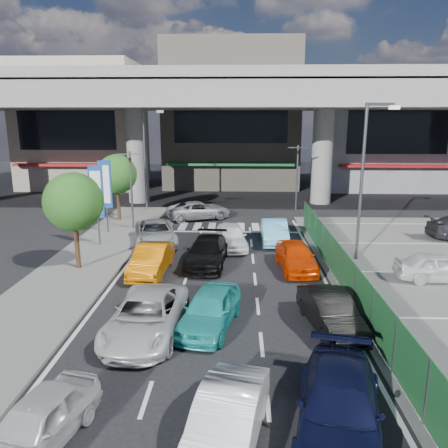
{
  "coord_description": "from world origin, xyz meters",
  "views": [
    {
      "loc": [
        0.79,
        -16.04,
        7.22
      ],
      "look_at": [
        0.08,
        5.67,
        1.97
      ],
      "focal_mm": 35.0,
      "sensor_mm": 36.0,
      "label": 1
    }
  ],
  "objects_px": {
    "hatch_white_back_mid": "(226,422)",
    "wagon_silver_front_left": "(155,233)",
    "traffic_cone": "(347,267)",
    "hatch_black_mid_right": "(331,312)",
    "street_lamp_right": "(366,169)",
    "tree_far": "(117,174)",
    "sedan_white_mid_left": "(146,316)",
    "sedan_black_mid": "(207,252)",
    "minivan_navy_back": "(339,406)",
    "taxi_orange_right": "(296,256)",
    "crossing_wagon_silver": "(199,210)",
    "tree_near": "(73,202)",
    "van_white_back_left": "(37,424)",
    "sedan_white_front_mid": "(231,236)",
    "traffic_light_left": "(130,171)",
    "street_lamp_left": "(147,151)",
    "kei_truck_front_right": "(274,231)",
    "traffic_light_right": "(298,161)",
    "signboard_far": "(105,186)",
    "taxi_teal_mid": "(210,309)",
    "parked_sedan_white": "(440,267)",
    "signboard_near": "(96,194)",
    "taxi_orange_left": "(151,259)"
  },
  "relations": [
    {
      "from": "hatch_white_back_mid",
      "to": "wagon_silver_front_left",
      "type": "bearing_deg",
      "value": 117.88
    },
    {
      "from": "traffic_cone",
      "to": "hatch_black_mid_right",
      "type": "bearing_deg",
      "value": -109.16
    },
    {
      "from": "street_lamp_right",
      "to": "tree_far",
      "type": "bearing_deg",
      "value": 150.42
    },
    {
      "from": "sedan_white_mid_left",
      "to": "sedan_black_mid",
      "type": "relative_size",
      "value": 1.06
    },
    {
      "from": "minivan_navy_back",
      "to": "taxi_orange_right",
      "type": "relative_size",
      "value": 1.17
    },
    {
      "from": "crossing_wagon_silver",
      "to": "tree_near",
      "type": "bearing_deg",
      "value": 134.61
    },
    {
      "from": "van_white_back_left",
      "to": "crossing_wagon_silver",
      "type": "xyz_separation_m",
      "value": [
        1.57,
        23.14,
        0.05
      ]
    },
    {
      "from": "sedan_white_front_mid",
      "to": "crossing_wagon_silver",
      "type": "height_order",
      "value": "sedan_white_front_mid"
    },
    {
      "from": "traffic_light_left",
      "to": "taxi_orange_right",
      "type": "bearing_deg",
      "value": -37.73
    },
    {
      "from": "street_lamp_left",
      "to": "van_white_back_left",
      "type": "bearing_deg",
      "value": -84.1
    },
    {
      "from": "minivan_navy_back",
      "to": "hatch_black_mid_right",
      "type": "bearing_deg",
      "value": 93.23
    },
    {
      "from": "tree_far",
      "to": "hatch_black_mid_right",
      "type": "xyz_separation_m",
      "value": [
        11.86,
        -16.31,
        -2.75
      ]
    },
    {
      "from": "sedan_white_mid_left",
      "to": "crossing_wagon_silver",
      "type": "xyz_separation_m",
      "value": [
        0.21,
        17.8,
        -0.04
      ]
    },
    {
      "from": "street_lamp_left",
      "to": "sedan_white_front_mid",
      "type": "height_order",
      "value": "street_lamp_left"
    },
    {
      "from": "tree_far",
      "to": "taxi_orange_right",
      "type": "relative_size",
      "value": 1.19
    },
    {
      "from": "tree_near",
      "to": "kei_truck_front_right",
      "type": "bearing_deg",
      "value": 27.67
    },
    {
      "from": "traffic_cone",
      "to": "hatch_white_back_mid",
      "type": "bearing_deg",
      "value": -115.47
    },
    {
      "from": "traffic_light_right",
      "to": "minivan_navy_back",
      "type": "relative_size",
      "value": 1.09
    },
    {
      "from": "tree_far",
      "to": "traffic_cone",
      "type": "xyz_separation_m",
      "value": [
        13.77,
        -10.8,
        -2.99
      ]
    },
    {
      "from": "crossing_wagon_silver",
      "to": "traffic_cone",
      "type": "bearing_deg",
      "value": -167.33
    },
    {
      "from": "wagon_silver_front_left",
      "to": "crossing_wagon_silver",
      "type": "relative_size",
      "value": 1.06
    },
    {
      "from": "sedan_white_front_mid",
      "to": "signboard_far",
      "type": "bearing_deg",
      "value": 152.52
    },
    {
      "from": "hatch_black_mid_right",
      "to": "wagon_silver_front_left",
      "type": "distance_m",
      "value": 13.13
    },
    {
      "from": "hatch_black_mid_right",
      "to": "sedan_black_mid",
      "type": "relative_size",
      "value": 0.83
    },
    {
      "from": "taxi_teal_mid",
      "to": "sedan_white_front_mid",
      "type": "relative_size",
      "value": 1.01
    },
    {
      "from": "crossing_wagon_silver",
      "to": "parked_sedan_white",
      "type": "bearing_deg",
      "value": -158.03
    },
    {
      "from": "signboard_near",
      "to": "wagon_silver_front_left",
      "type": "distance_m",
      "value": 3.99
    },
    {
      "from": "taxi_teal_mid",
      "to": "van_white_back_left",
      "type": "bearing_deg",
      "value": -107.91
    },
    {
      "from": "traffic_light_right",
      "to": "signboard_far",
      "type": "bearing_deg",
      "value": -148.57
    },
    {
      "from": "hatch_black_mid_right",
      "to": "kei_truck_front_right",
      "type": "xyz_separation_m",
      "value": [
        -1.09,
        11.04,
        0.05
      ]
    },
    {
      "from": "sedan_black_mid",
      "to": "sedan_white_front_mid",
      "type": "relative_size",
      "value": 1.17
    },
    {
      "from": "traffic_light_right",
      "to": "hatch_black_mid_right",
      "type": "bearing_deg",
      "value": -93.95
    },
    {
      "from": "street_lamp_left",
      "to": "parked_sedan_white",
      "type": "xyz_separation_m",
      "value": [
        16.23,
        -15.08,
        -4.05
      ]
    },
    {
      "from": "street_lamp_left",
      "to": "sedan_white_mid_left",
      "type": "bearing_deg",
      "value": -78.88
    },
    {
      "from": "street_lamp_right",
      "to": "kei_truck_front_right",
      "type": "height_order",
      "value": "street_lamp_right"
    },
    {
      "from": "signboard_near",
      "to": "tree_near",
      "type": "distance_m",
      "value": 4.01
    },
    {
      "from": "traffic_cone",
      "to": "minivan_navy_back",
      "type": "bearing_deg",
      "value": -104.5
    },
    {
      "from": "taxi_teal_mid",
      "to": "sedan_black_mid",
      "type": "distance_m",
      "value": 6.82
    },
    {
      "from": "tree_far",
      "to": "hatch_black_mid_right",
      "type": "distance_m",
      "value": 20.35
    },
    {
      "from": "wagon_silver_front_left",
      "to": "crossing_wagon_silver",
      "type": "xyz_separation_m",
      "value": [
        1.95,
        6.83,
        -0.04
      ]
    },
    {
      "from": "traffic_cone",
      "to": "taxi_orange_right",
      "type": "bearing_deg",
      "value": 163.58
    },
    {
      "from": "taxi_orange_left",
      "to": "parked_sedan_white",
      "type": "relative_size",
      "value": 1.09
    },
    {
      "from": "hatch_black_mid_right",
      "to": "taxi_orange_right",
      "type": "relative_size",
      "value": 0.96
    },
    {
      "from": "van_white_back_left",
      "to": "hatch_black_mid_right",
      "type": "height_order",
      "value": "hatch_black_mid_right"
    },
    {
      "from": "hatch_white_back_mid",
      "to": "sedan_white_mid_left",
      "type": "distance_m",
      "value": 5.96
    },
    {
      "from": "hatch_white_back_mid",
      "to": "hatch_black_mid_right",
      "type": "height_order",
      "value": "hatch_white_back_mid"
    },
    {
      "from": "tree_far",
      "to": "minivan_navy_back",
      "type": "relative_size",
      "value": 1.01
    },
    {
      "from": "tree_near",
      "to": "sedan_white_mid_left",
      "type": "distance_m",
      "value": 8.42
    },
    {
      "from": "tree_near",
      "to": "tree_far",
      "type": "distance_m",
      "value": 10.53
    },
    {
      "from": "traffic_light_left",
      "to": "street_lamp_left",
      "type": "height_order",
      "value": "street_lamp_left"
    }
  ]
}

